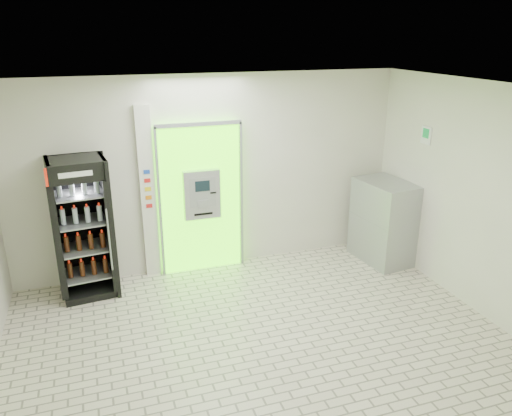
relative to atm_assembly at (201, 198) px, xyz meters
name	(u,v)px	position (x,y,z in m)	size (l,w,h in m)	color
ground	(265,351)	(0.20, -2.41, -1.17)	(6.00, 6.00, 0.00)	beige
room_shell	(267,204)	(0.20, -2.41, 0.67)	(6.00, 6.00, 6.00)	silver
atm_assembly	(201,198)	(0.00, 0.00, 0.00)	(1.30, 0.24, 2.33)	#4CF309
pillar	(148,194)	(-0.78, 0.04, 0.13)	(0.22, 0.11, 2.60)	silver
beverage_cooler	(84,230)	(-1.72, -0.25, -0.22)	(0.82, 0.76, 1.98)	black
steel_cabinet	(384,221)	(2.86, -0.63, -0.51)	(0.79, 1.07, 1.33)	#9B9DA2
exit_sign	(426,135)	(3.19, -1.01, 0.95)	(0.02, 0.22, 0.26)	white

